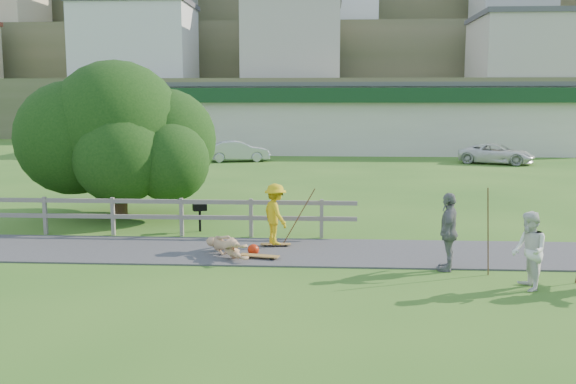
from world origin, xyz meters
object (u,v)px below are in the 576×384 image
object	(u,v)px
car_silver	(238,151)
bbq	(200,218)
skater_fallen	(227,247)
spectator_b	(449,232)
skater_rider	(275,218)
car_white	(496,154)
spectator_a	(529,251)
tree	(118,154)

from	to	relation	value
car_silver	bbq	world-z (taller)	car_silver
skater_fallen	spectator_b	xyz separation A→B (m)	(5.20, -0.79, 0.61)
skater_rider	car_white	size ratio (longest dim) A/B	0.36
skater_rider	spectator_a	world-z (taller)	spectator_a
skater_rider	spectator_a	distance (m)	6.49
skater_rider	car_silver	xyz separation A→B (m)	(-4.36, 23.84, -0.14)
spectator_a	car_white	size ratio (longest dim) A/B	0.36
car_white	tree	xyz separation A→B (m)	(-17.26, -18.95, 1.48)
bbq	tree	bearing A→B (deg)	120.97
car_silver	tree	distance (m)	19.64
spectator_a	car_white	distance (m)	27.42
car_silver	spectator_b	bearing A→B (deg)	-175.87
car_silver	skater_fallen	bearing A→B (deg)	173.43
skater_rider	skater_fallen	world-z (taller)	skater_rider
spectator_a	spectator_b	world-z (taller)	spectator_b
spectator_a	car_silver	xyz separation A→B (m)	(-9.84, 27.31, -0.15)
skater_rider	skater_fallen	bearing A→B (deg)	109.22
spectator_a	spectator_b	distance (m)	1.98
skater_rider	tree	xyz separation A→B (m)	(-5.60, 4.29, 1.30)
skater_rider	spectator_a	xyz separation A→B (m)	(5.48, -3.47, 0.01)
skater_rider	tree	world-z (taller)	tree
skater_fallen	bbq	xyz separation A→B (m)	(-1.32, 3.21, 0.12)
spectator_b	car_white	world-z (taller)	spectator_b
skater_fallen	spectator_a	world-z (taller)	spectator_a
skater_rider	bbq	world-z (taller)	skater_rider
car_white	tree	size ratio (longest dim) A/B	0.63
skater_fallen	bbq	bearing A→B (deg)	72.57
skater_fallen	bbq	distance (m)	3.47
skater_rider	car_white	bearing A→B (deg)	-56.24
spectator_b	spectator_a	bearing A→B (deg)	57.46
spectator_b	car_silver	size ratio (longest dim) A/B	0.45
spectator_b	tree	world-z (taller)	tree
skater_fallen	car_white	world-z (taller)	car_white
spectator_a	skater_rider	bearing A→B (deg)	-124.56
tree	spectator_b	bearing A→B (deg)	-33.06
spectator_b	bbq	world-z (taller)	spectator_b
spectator_a	tree	xyz separation A→B (m)	(-11.08, 7.76, 1.29)
skater_fallen	tree	world-z (taller)	tree
skater_fallen	car_silver	world-z (taller)	car_silver
spectator_b	car_silver	distance (m)	27.23
skater_fallen	tree	xyz separation A→B (m)	(-4.51, 5.54, 1.81)
car_white	spectator_b	bearing A→B (deg)	-174.26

